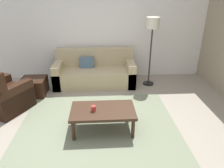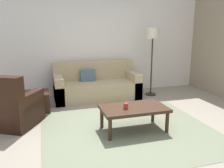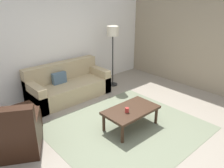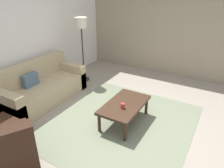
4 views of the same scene
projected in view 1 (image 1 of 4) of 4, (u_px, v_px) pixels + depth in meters
The scene contains 9 objects.
ground_plane at pixel (98, 129), 3.68m from camera, with size 8.00×8.00×0.00m, color gray.
rear_partition at pixel (97, 27), 5.48m from camera, with size 6.00×0.12×2.80m, color silver.
area_rug at pixel (98, 128), 3.68m from camera, with size 2.86×2.57×0.01m, color slate.
couch_main at pixel (95, 72), 5.46m from camera, with size 2.05×0.92×0.88m.
armchair_leather at pixel (2, 97), 4.13m from camera, with size 1.09×1.09×0.95m.
ottoman at pixel (34, 87), 4.85m from camera, with size 0.56×0.56×0.40m, color black.
coffee_table at pixel (103, 112), 3.53m from camera, with size 1.10×0.64×0.41m.
cup at pixel (94, 108), 3.44m from camera, with size 0.08×0.08×0.09m, color #B2332D.
lamp_standing at pixel (152, 30), 4.91m from camera, with size 0.32×0.32×1.71m.
Camera 1 is at (0.06, -3.04, 2.24)m, focal length 32.92 mm.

